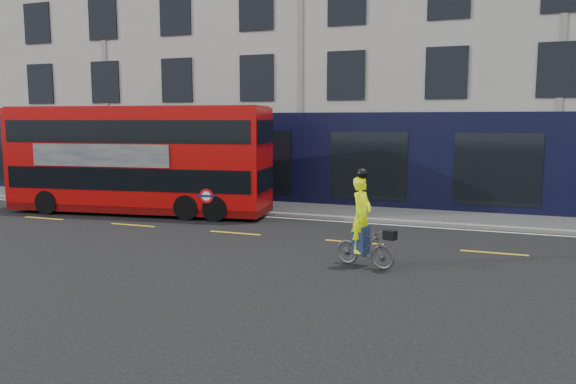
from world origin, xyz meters
The scene contains 8 objects.
ground centered at (0.00, 0.00, 0.00)m, with size 120.00×120.00×0.00m, color black.
pavement centered at (0.00, 6.50, 0.06)m, with size 60.00×3.00×0.12m, color slate.
kerb centered at (0.00, 5.00, 0.07)m, with size 60.00×0.12×0.13m, color slate.
building_terrace centered at (0.00, 12.94, 7.49)m, with size 50.00×10.07×15.00m.
road_edge_line centered at (0.00, 4.70, 0.00)m, with size 58.00×0.10×0.01m, color silver.
lane_dashes centered at (0.00, 1.50, 0.00)m, with size 58.00×0.12×0.01m, color gold, non-canonical shape.
bus centered at (-5.28, 3.80, 2.16)m, with size 10.66×3.70×4.21m.
cyclist centered at (4.88, -1.20, 0.88)m, with size 1.70×0.88×2.50m.
Camera 1 is at (7.91, -14.88, 3.71)m, focal length 35.00 mm.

